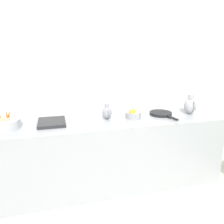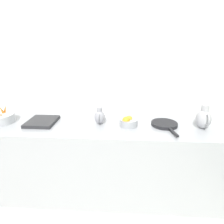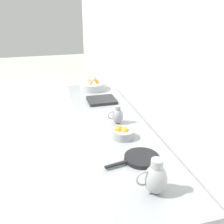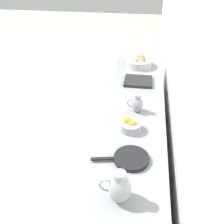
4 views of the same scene
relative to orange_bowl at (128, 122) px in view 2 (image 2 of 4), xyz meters
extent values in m
cube|color=white|center=(-0.44, 0.18, 0.59)|extent=(0.10, 9.50, 3.00)
cube|color=gray|center=(0.00, -0.32, -0.48)|extent=(0.66, 2.81, 0.87)
cone|color=orange|center=(-0.03, -1.41, 0.09)|extent=(0.10, 0.04, 0.13)
cone|color=orange|center=(-0.07, -1.40, 0.08)|extent=(0.05, 0.08, 0.12)
ellipsoid|color=#9E7F56|center=(0.04, -1.39, 0.05)|extent=(0.05, 0.05, 0.04)
cylinder|color=gray|center=(0.00, 0.00, -0.01)|extent=(0.19, 0.19, 0.08)
sphere|color=orange|center=(-0.02, 0.01, 0.03)|extent=(0.07, 0.07, 0.07)
sphere|color=orange|center=(0.03, -0.02, 0.03)|extent=(0.08, 0.08, 0.08)
ellipsoid|color=#939399|center=(0.01, 0.77, 0.06)|extent=(0.15, 0.15, 0.21)
cylinder|color=#939399|center=(0.01, 0.77, 0.18)|extent=(0.08, 0.08, 0.06)
torus|color=#939399|center=(0.09, 0.77, 0.08)|extent=(0.11, 0.01, 0.11)
ellipsoid|color=gray|center=(-0.04, -0.31, 0.03)|extent=(0.11, 0.11, 0.16)
cylinder|color=gray|center=(-0.04, -0.31, 0.12)|extent=(0.06, 0.06, 0.04)
torus|color=gray|center=(0.02, -0.31, 0.05)|extent=(0.09, 0.01, 0.09)
cube|color=#232326|center=(-0.02, -0.96, -0.03)|extent=(0.34, 0.30, 0.04)
cylinder|color=black|center=(-0.04, 0.39, -0.03)|extent=(0.28, 0.28, 0.03)
cube|color=black|center=(0.19, 0.43, -0.02)|extent=(0.18, 0.06, 0.02)
camera|label=1|loc=(2.44, -0.89, 0.78)|focal=35.74mm
camera|label=2|loc=(1.86, -0.05, 0.74)|focal=30.04mm
camera|label=3|loc=(0.65, 2.06, 1.14)|focal=42.64mm
camera|label=4|loc=(-0.09, 1.84, 1.38)|focal=40.35mm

